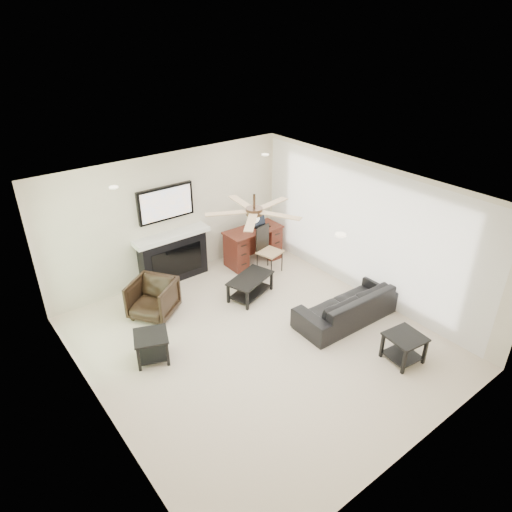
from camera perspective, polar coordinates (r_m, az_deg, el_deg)
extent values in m
plane|color=beige|center=(7.49, 0.28, -10.74)|extent=(5.50, 5.50, 0.00)
cube|color=white|center=(6.24, 0.33, 7.45)|extent=(5.00, 5.50, 0.04)
cube|color=beige|center=(8.88, -10.73, 4.71)|extent=(5.00, 0.04, 2.50)
cube|color=beige|center=(5.32, 19.50, -14.34)|extent=(5.00, 0.04, 2.50)
cube|color=beige|center=(5.85, -19.68, -9.99)|extent=(0.04, 5.50, 2.50)
cube|color=beige|center=(8.38, 13.91, 2.92)|extent=(0.04, 5.50, 2.50)
cube|color=white|center=(8.41, 13.16, 2.94)|extent=(0.04, 5.10, 2.40)
cube|color=#93BC89|center=(7.24, -23.38, -4.79)|extent=(0.04, 1.80, 2.10)
cylinder|color=#382619|center=(6.41, -0.23, 5.61)|extent=(1.40, 1.40, 0.30)
imported|color=black|center=(8.02, 11.47, -5.96)|extent=(1.98, 0.83, 0.57)
imported|color=black|center=(8.12, -12.76, -5.21)|extent=(1.01, 1.01, 0.67)
cube|color=black|center=(8.51, -0.71, -3.85)|extent=(1.01, 0.76, 0.40)
cube|color=black|center=(7.38, 17.95, -10.89)|extent=(0.58, 0.58, 0.45)
cube|color=black|center=(7.22, -12.86, -11.05)|extent=(0.65, 0.65, 0.45)
cube|color=black|center=(8.83, -10.48, 2.49)|extent=(1.52, 0.34, 1.91)
cube|color=#3E190F|center=(9.59, -0.35, 1.32)|extent=(1.22, 0.56, 0.76)
cube|color=black|center=(9.16, 1.74, 0.68)|extent=(0.51, 0.53, 0.97)
cube|color=black|center=(9.48, 0.67, 4.28)|extent=(0.33, 0.24, 0.23)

